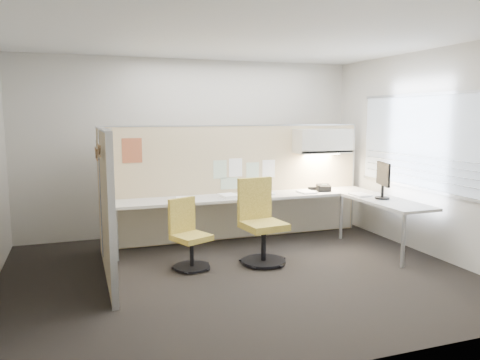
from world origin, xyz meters
name	(u,v)px	position (x,y,z in m)	size (l,w,h in m)	color
floor	(238,274)	(0.00, 0.00, -0.01)	(5.50, 4.50, 0.01)	black
ceiling	(238,36)	(0.00, 0.00, 2.80)	(5.50, 4.50, 0.01)	white
wall_back	(193,147)	(0.00, 2.25, 1.40)	(5.50, 0.02, 2.80)	beige
wall_front	(340,187)	(0.00, -2.25, 1.40)	(5.50, 0.02, 2.80)	beige
wall_right	(428,153)	(2.75, 0.00, 1.40)	(0.02, 4.50, 2.80)	beige
window_pane	(427,142)	(2.73, 0.00, 1.55)	(0.01, 2.80, 1.30)	#A3B0BD
partition_back	(238,183)	(0.55, 1.60, 0.88)	(4.10, 0.06, 1.75)	beige
partition_left	(105,204)	(-1.50, 0.50, 0.88)	(0.06, 2.20, 1.75)	beige
desk	(272,204)	(0.93, 1.13, 0.60)	(4.00, 2.07, 0.73)	beige
overhead_bin	(323,141)	(1.90, 1.39, 1.51)	(0.90, 0.36, 0.38)	beige
task_light_strip	(322,154)	(1.90, 1.39, 1.30)	(0.60, 0.06, 0.02)	#FFEABF
pinned_papers	(244,173)	(0.63, 1.57, 1.03)	(1.01, 0.00, 0.47)	#8CBF8C
poster	(132,151)	(-1.05, 1.57, 1.42)	(0.28, 0.00, 0.35)	#EB561D
chair_left	(188,236)	(-0.52, 0.44, 0.41)	(0.53, 0.55, 0.87)	black
chair_right	(261,224)	(0.43, 0.35, 0.51)	(0.57, 0.59, 1.09)	black
monitor	(383,178)	(2.30, 0.35, 1.03)	(0.21, 0.48, 0.52)	black
phone	(323,188)	(1.85, 1.24, 0.78)	(0.25, 0.24, 0.12)	black
stapler	(312,188)	(1.74, 1.40, 0.76)	(0.14, 0.04, 0.05)	black
tape_dispenser	(322,188)	(1.87, 1.31, 0.76)	(0.10, 0.06, 0.06)	black
coat_hook	(99,163)	(-1.58, -0.08, 1.42)	(0.18, 0.45, 1.36)	silver
paper_stack_0	(184,199)	(-0.38, 1.26, 0.74)	(0.23, 0.30, 0.02)	white
paper_stack_1	(229,196)	(0.26, 1.18, 0.75)	(0.23, 0.30, 0.05)	white
paper_stack_2	(265,193)	(0.90, 1.35, 0.74)	(0.23, 0.30, 0.02)	white
paper_stack_3	(307,192)	(1.53, 1.19, 0.74)	(0.23, 0.30, 0.02)	white
paper_stack_4	(360,195)	(2.16, 0.69, 0.74)	(0.23, 0.30, 0.02)	white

